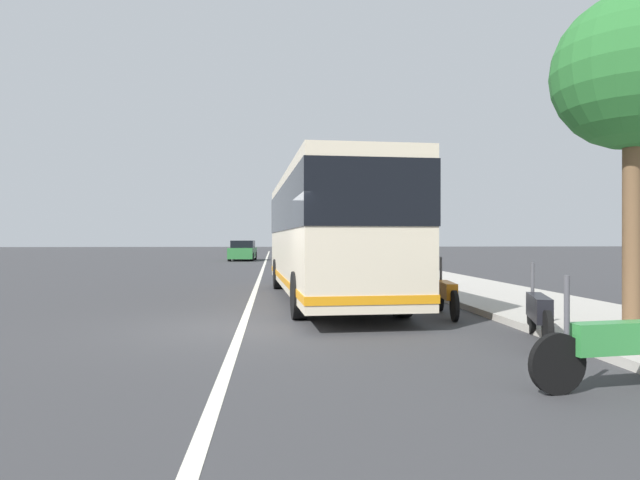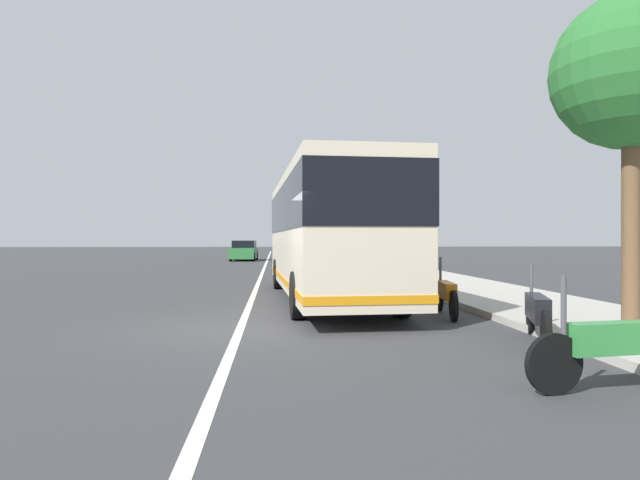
{
  "view_description": "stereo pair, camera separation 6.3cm",
  "coord_description": "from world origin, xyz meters",
  "views": [
    {
      "loc": [
        -10.18,
        -0.6,
        1.67
      ],
      "look_at": [
        5.69,
        -1.97,
        1.65
      ],
      "focal_mm": 30.27,
      "sensor_mm": 36.0,
      "label": 1
    },
    {
      "loc": [
        -10.19,
        -0.66,
        1.67
      ],
      "look_at": [
        5.69,
        -1.97,
        1.65
      ],
      "focal_mm": 30.27,
      "sensor_mm": 36.0,
      "label": 2
    }
  ],
  "objects": [
    {
      "name": "motorcycle_angled",
      "position": [
        1.28,
        -4.36,
        0.48
      ],
      "size": [
        2.26,
        0.4,
        1.27
      ],
      "rotation": [
        0.0,
        0.0,
        -0.13
      ],
      "color": "black",
      "rests_on": "ground"
    },
    {
      "name": "motorcycle_by_tree",
      "position": [
        -4.53,
        -4.4,
        0.48
      ],
      "size": [
        0.4,
        2.21,
        1.28
      ],
      "rotation": [
        0.0,
        0.0,
        1.71
      ],
      "color": "black",
      "rests_on": "ground"
    },
    {
      "name": "lane_divider_line",
      "position": [
        10.0,
        0.0,
        0.0
      ],
      "size": [
        110.0,
        0.16,
        0.01
      ],
      "primitive_type": "cube",
      "color": "silver",
      "rests_on": "ground"
    },
    {
      "name": "sidewalk_curb",
      "position": [
        10.0,
        -6.91,
        0.07
      ],
      "size": [
        110.0,
        3.6,
        0.14
      ],
      "primitive_type": "cube",
      "color": "#B2ADA3",
      "rests_on": "ground"
    },
    {
      "name": "motorcycle_nearest_curb",
      "position": [
        -1.79,
        -4.88,
        0.48
      ],
      "size": [
        2.2,
        0.81,
        1.26
      ],
      "rotation": [
        0.0,
        0.0,
        -0.33
      ],
      "color": "black",
      "rests_on": "ground"
    },
    {
      "name": "car_oncoming",
      "position": [
        39.93,
        -2.43,
        0.71
      ],
      "size": [
        4.35,
        2.05,
        1.5
      ],
      "rotation": [
        0.0,
        0.0,
        0.07
      ],
      "color": "black",
      "rests_on": "ground"
    },
    {
      "name": "coach_bus",
      "position": [
        4.6,
        -2.04,
        1.99
      ],
      "size": [
        11.09,
        3.04,
        3.39
      ],
      "rotation": [
        0.0,
        0.0,
        0.05
      ],
      "color": "beige",
      "rests_on": "ground"
    },
    {
      "name": "roadside_tree_near_camera",
      "position": [
        -1.56,
        -6.64,
        4.46
      ],
      "size": [
        2.61,
        2.61,
        5.81
      ],
      "color": "brown",
      "rests_on": "ground"
    },
    {
      "name": "car_side_street",
      "position": [
        26.07,
        -1.74,
        0.68
      ],
      "size": [
        3.95,
        1.8,
        1.44
      ],
      "rotation": [
        0.0,
        0.0,
        -0.0
      ],
      "color": "silver",
      "rests_on": "ground"
    },
    {
      "name": "ground_plane",
      "position": [
        0.0,
        0.0,
        0.0
      ],
      "size": [
        220.0,
        220.0,
        0.0
      ],
      "primitive_type": "plane",
      "color": "#38383A"
    },
    {
      "name": "car_far_distant",
      "position": [
        32.62,
        1.81,
        0.74
      ],
      "size": [
        4.55,
        2.1,
        1.57
      ],
      "rotation": [
        0.0,
        0.0,
        3.1
      ],
      "color": "#2D7238",
      "rests_on": "ground"
    }
  ]
}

